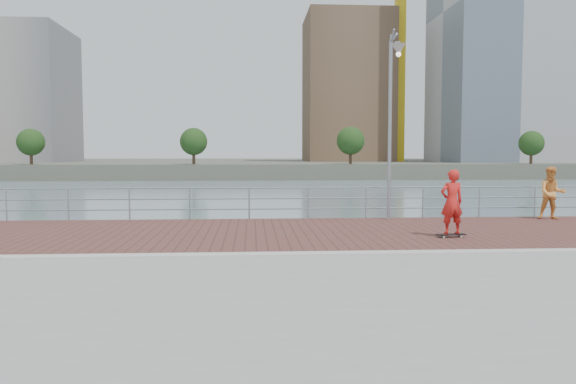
{
  "coord_description": "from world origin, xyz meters",
  "views": [
    {
      "loc": [
        -0.95,
        -12.49,
        2.32
      ],
      "look_at": [
        0.0,
        2.0,
        1.3
      ],
      "focal_mm": 35.0,
      "sensor_mm": 36.0,
      "label": 1
    }
  ],
  "objects": [
    {
      "name": "skyline",
      "position": [
        30.83,
        104.36,
        23.72
      ],
      "size": [
        233.0,
        41.0,
        59.03
      ],
      "color": "#ADA38E",
      "rests_on": "far_shore"
    },
    {
      "name": "shoreline_trees",
      "position": [
        -14.65,
        77.0,
        4.22
      ],
      "size": [
        109.53,
        4.99,
        6.66
      ],
      "color": "#473323",
      "rests_on": "far_shore"
    },
    {
      "name": "curb",
      "position": [
        0.0,
        0.0,
        0.03
      ],
      "size": [
        40.0,
        0.4,
        0.06
      ],
      "primitive_type": "cube",
      "color": "#B7B5AD",
      "rests_on": "seawall"
    },
    {
      "name": "tower_crane",
      "position": [
        27.36,
        104.0,
        33.5
      ],
      "size": [
        47.0,
        2.0,
        50.7
      ],
      "color": "gold",
      "rests_on": "far_shore"
    },
    {
      "name": "water",
      "position": [
        0.0,
        0.0,
        -2.0
      ],
      "size": [
        400.0,
        400.0,
        0.0
      ],
      "primitive_type": "plane",
      "color": "slate",
      "rests_on": "ground"
    },
    {
      "name": "skateboarder",
      "position": [
        4.48,
        2.33,
        0.99
      ],
      "size": [
        0.69,
        0.49,
        1.76
      ],
      "primitive_type": "imported",
      "rotation": [
        0.0,
        0.0,
        3.25
      ],
      "color": "red",
      "rests_on": "skateboard"
    },
    {
      "name": "bystander",
      "position": [
        9.4,
        6.15,
        0.93
      ],
      "size": [
        1.06,
        0.94,
        1.82
      ],
      "primitive_type": "imported",
      "rotation": [
        0.0,
        0.0,
        -0.32
      ],
      "color": "#ED9B45",
      "rests_on": "brick_lane"
    },
    {
      "name": "guardrail",
      "position": [
        0.0,
        7.0,
        0.69
      ],
      "size": [
        39.06,
        0.06,
        1.13
      ],
      "color": "#8C9EA8",
      "rests_on": "brick_lane"
    },
    {
      "name": "street_lamp",
      "position": [
        3.79,
        6.05,
        4.35
      ],
      "size": [
        0.45,
        1.3,
        6.12
      ],
      "color": "gray",
      "rests_on": "brick_lane"
    },
    {
      "name": "far_shore",
      "position": [
        0.0,
        122.5,
        -0.75
      ],
      "size": [
        320.0,
        95.0,
        2.5
      ],
      "primitive_type": "cube",
      "color": "#4C5142",
      "rests_on": "ground"
    },
    {
      "name": "skateboard",
      "position": [
        4.48,
        2.33,
        0.09
      ],
      "size": [
        0.81,
        0.29,
        0.09
      ],
      "rotation": [
        0.0,
        0.0,
        0.11
      ],
      "color": "black",
      "rests_on": "brick_lane"
    },
    {
      "name": "brick_lane",
      "position": [
        0.0,
        3.6,
        0.01
      ],
      "size": [
        40.0,
        6.8,
        0.02
      ],
      "primitive_type": "cube",
      "color": "brown",
      "rests_on": "seawall"
    }
  ]
}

